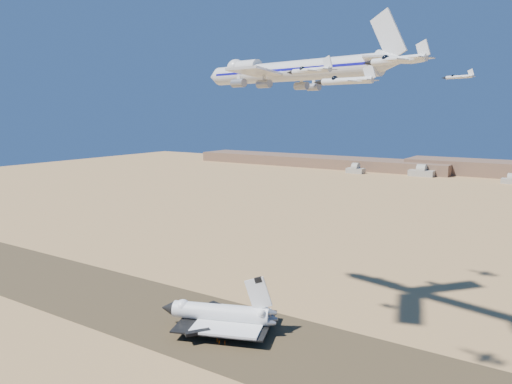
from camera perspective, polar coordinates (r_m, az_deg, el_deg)
The scene contains 13 objects.
ground at distance 188.92m, azimuth -3.89°, elevation -15.55°, with size 1200.00×1200.00×0.00m, color tan.
runway at distance 188.90m, azimuth -3.89°, elevation -15.54°, with size 600.00×50.00×0.06m, color #483924.
hangars at distance 641.60m, azimuth 17.90°, elevation 2.11°, with size 200.50×29.50×30.00m.
shuttle at distance 187.44m, azimuth -4.16°, elevation -13.82°, with size 44.27×36.38×21.53m.
carrier_747 at distance 182.78m, azimuth 3.07°, elevation 13.57°, with size 88.72×67.06×22.04m.
crew_a at distance 179.96m, azimuth -4.46°, elevation -16.57°, with size 0.59×0.39×1.62m, color #DD5C0D.
crew_b at distance 178.74m, azimuth -4.19°, elevation -16.75°, with size 0.81×0.46×1.66m, color #DD5C0D.
crew_c at distance 178.16m, azimuth -3.57°, elevation -16.82°, with size 0.98×0.50×1.68m, color #DD5C0D.
chase_jet_a at distance 127.86m, azimuth 6.20°, elevation 13.64°, with size 15.45×9.00×3.94m.
chase_jet_b at distance 105.82m, azimuth 10.19°, elevation 12.41°, with size 14.89×8.32×3.73m.
chase_jet_c at distance 91.30m, azimuth 15.81°, elevation 14.33°, with size 13.64×8.04×3.50m.
chase_jet_d at distance 215.56m, azimuth 12.83°, elevation 13.71°, with size 14.67×8.36×3.70m.
chase_jet_e at distance 228.99m, azimuth 22.14°, elevation 12.09°, with size 14.54×8.58×3.73m.
Camera 1 is at (104.35, -136.22, 79.02)m, focal length 35.00 mm.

